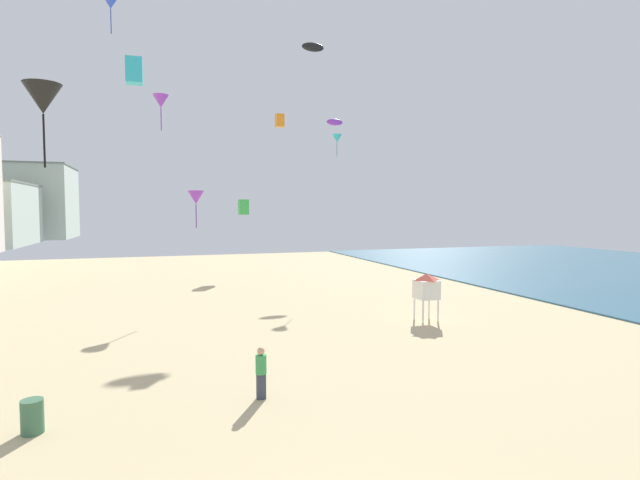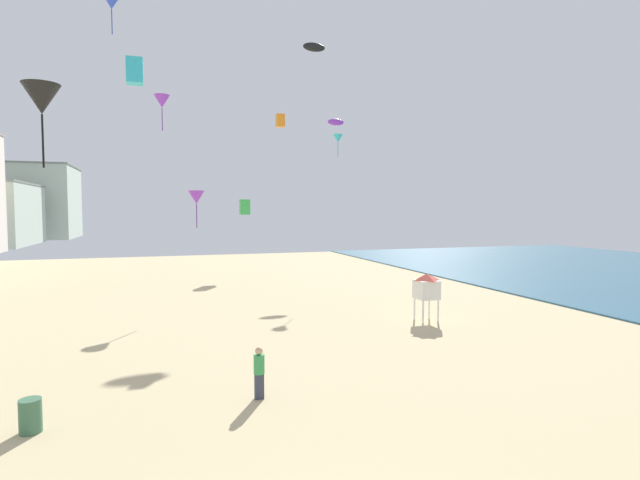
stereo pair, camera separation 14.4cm
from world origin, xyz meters
TOP-DOWN VIEW (x-y plane):
  - boardwalk_hotel_furthest at (-28.83, 112.07)m, footprint 17.98×19.06m
  - kite_flyer at (0.31, 8.80)m, footprint 0.34×0.34m
  - lifeguard_stand at (10.85, 16.62)m, footprint 1.10×1.10m
  - beach_trash_bin at (-5.90, 8.41)m, footprint 0.56×0.56m
  - kite_purple_parafoil at (13.08, 36.81)m, footprint 1.56×0.43m
  - kite_black_parafoil at (10.74, 36.07)m, footprint 2.03×0.56m
  - kite_black_delta at (-5.80, 10.50)m, footprint 1.08×1.08m
  - kite_purple_delta at (-2.24, 32.32)m, footprint 1.14×1.14m
  - kite_purple_delta_2 at (-0.38, 24.89)m, footprint 1.00×1.00m
  - kite_orange_box at (5.11, 25.65)m, footprint 0.53×0.53m
  - kite_blue_delta at (-5.16, 27.73)m, footprint 1.05×1.05m
  - kite_cyan_box at (-3.79, 25.27)m, footprint 0.94×0.94m
  - kite_cyan_delta at (11.40, 31.69)m, footprint 0.80×0.80m
  - kite_green_box at (4.92, 38.91)m, footprint 0.88×0.88m

SIDE VIEW (x-z plane):
  - beach_trash_bin at x=-5.90m, z-range 0.00..0.90m
  - kite_flyer at x=0.31m, z-range 0.10..1.74m
  - lifeguard_stand at x=10.85m, z-range 0.56..3.11m
  - kite_green_box at x=4.92m, z-range 5.53..6.91m
  - kite_purple_delta_2 at x=-0.38m, z-range 5.56..7.83m
  - boardwalk_hotel_furthest at x=-28.83m, z-range 0.01..15.58m
  - kite_black_delta at x=-5.80m, z-range 7.94..10.39m
  - kite_cyan_delta at x=11.40m, z-range 10.87..12.69m
  - kite_orange_box at x=5.11m, z-range 11.39..12.22m
  - kite_purple_delta at x=-2.24m, z-range 12.64..15.24m
  - kite_purple_parafoil at x=13.08m, z-range 13.76..14.37m
  - kite_cyan_box at x=-3.79m, z-range 13.38..14.85m
  - kite_blue_delta at x=-5.16m, z-range 17.68..20.06m
  - kite_black_parafoil at x=10.74m, z-range 19.99..20.78m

